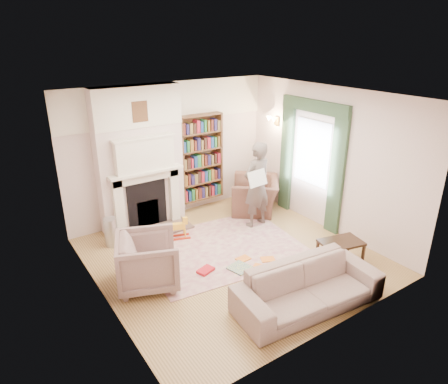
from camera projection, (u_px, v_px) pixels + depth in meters
floor at (232, 257)px, 7.06m from camera, size 4.50×4.50×0.00m
ceiling at (233, 96)px, 6.02m from camera, size 4.50×4.50×0.00m
wall_back at (170, 151)px, 8.27m from camera, size 4.50×0.00×4.50m
wall_front at (339, 237)px, 4.81m from camera, size 4.50×0.00×4.50m
wall_left at (96, 215)px, 5.38m from camera, size 0.00×4.50×4.50m
wall_right at (328, 160)px, 7.71m from camera, size 0.00×4.50×4.50m
fireplace at (140, 160)px, 7.74m from camera, size 1.70×0.58×2.80m
bookcase at (201, 158)px, 8.59m from camera, size 1.00×0.24×1.85m
window at (312, 153)px, 7.99m from camera, size 0.02×0.90×1.30m
curtain_left at (337, 174)px, 7.52m from camera, size 0.07×0.32×2.40m
curtain_right at (287, 156)px, 8.60m from camera, size 0.07×0.32×2.40m
pelmet at (315, 106)px, 7.62m from camera, size 0.09×1.70×0.24m
wall_sconce at (270, 122)px, 8.56m from camera, size 0.20×0.24×0.24m
rug at (222, 248)px, 7.34m from camera, size 3.02×2.44×0.01m
armchair_reading at (255, 195)px, 8.79m from camera, size 1.45×1.48×0.72m
armchair_left at (148, 261)px, 6.14m from camera, size 1.19×1.17×0.84m
sofa at (308, 287)px, 5.68m from camera, size 2.24×1.06×0.63m
man_reading at (257, 185)px, 7.90m from camera, size 0.68×0.49×1.76m
newspaper at (257, 178)px, 7.58m from camera, size 0.45×0.17×0.30m
coffee_table at (340, 253)px, 6.74m from camera, size 0.78×0.59×0.45m
paraffin_heater at (111, 232)px, 7.34m from camera, size 0.27×0.27×0.55m
rocking_horse at (177, 229)px, 7.59m from camera, size 0.53×0.34×0.43m
board_game at (240, 268)px, 6.68m from camera, size 0.40×0.40×0.03m
game_box_lid at (206, 270)px, 6.59m from camera, size 0.32×0.26×0.05m
comic_annuals at (259, 263)px, 6.82m from camera, size 0.62×0.64×0.02m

